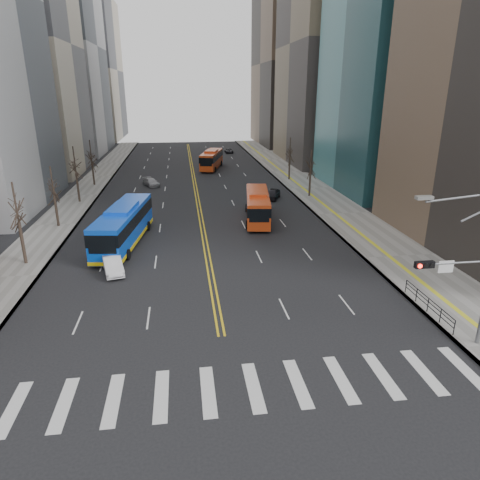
{
  "coord_description": "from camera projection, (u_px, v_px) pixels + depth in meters",
  "views": [
    {
      "loc": [
        -2.01,
        -18.12,
        14.61
      ],
      "look_at": [
        2.12,
        12.01,
        3.86
      ],
      "focal_mm": 32.0,
      "sensor_mm": 36.0,
      "label": 1
    }
  ],
  "objects": [
    {
      "name": "red_bus_far",
      "position": [
        212.0,
        158.0,
        82.5
      ],
      "size": [
        5.37,
        11.59,
        3.58
      ],
      "color": "#CF4116",
      "rests_on": "ground"
    },
    {
      "name": "car_white",
      "position": [
        113.0,
        265.0,
        35.88
      ],
      "size": [
        2.44,
        4.36,
        1.36
      ],
      "primitive_type": "imported",
      "rotation": [
        0.0,
        0.0,
        0.26
      ],
      "color": "silver",
      "rests_on": "ground"
    },
    {
      "name": "blue_bus",
      "position": [
        124.0,
        224.0,
        42.14
      ],
      "size": [
        4.79,
        13.66,
        3.86
      ],
      "color": "blue",
      "rests_on": "ground"
    },
    {
      "name": "car_dark_far",
      "position": [
        229.0,
        151.0,
        103.36
      ],
      "size": [
        1.85,
        3.86,
        1.06
      ],
      "primitive_type": "imported",
      "rotation": [
        0.0,
        0.0,
        0.02
      ],
      "color": "black",
      "rests_on": "ground"
    },
    {
      "name": "sidewalk_right",
      "position": [
        309.0,
        188.0,
        66.3
      ],
      "size": [
        7.0,
        130.0,
        0.15
      ],
      "primitive_type": "cube",
      "color": "gray",
      "rests_on": "ground"
    },
    {
      "name": "red_bus_near",
      "position": [
        258.0,
        204.0,
        49.94
      ],
      "size": [
        4.1,
        11.24,
        3.49
      ],
      "color": "#CF4116",
      "rests_on": "ground"
    },
    {
      "name": "crosswalk",
      "position": [
        231.0,
        389.0,
        22.05
      ],
      "size": [
        26.7,
        4.0,
        0.01
      ],
      "color": "silver",
      "rests_on": "ground"
    },
    {
      "name": "signal_mast",
      "position": [
        469.0,
        273.0,
        24.06
      ],
      "size": [
        5.37,
        0.37,
        9.39
      ],
      "color": "slate",
      "rests_on": "ground"
    },
    {
      "name": "pedestrian_railing",
      "position": [
        428.0,
        303.0,
        29.22
      ],
      "size": [
        0.06,
        6.06,
        1.02
      ],
      "color": "black",
      "rests_on": "sidewalk_right"
    },
    {
      "name": "office_towers",
      "position": [
        187.0,
        35.0,
        78.08
      ],
      "size": [
        83.0,
        134.0,
        58.0
      ],
      "color": "#9D9C9F",
      "rests_on": "ground"
    },
    {
      "name": "street_trees",
      "position": [
        139.0,
        174.0,
        51.79
      ],
      "size": [
        35.2,
        47.2,
        7.6
      ],
      "color": "black",
      "rests_on": "ground"
    },
    {
      "name": "centerline",
      "position": [
        194.0,
        179.0,
        73.43
      ],
      "size": [
        0.55,
        100.0,
        0.01
      ],
      "color": "gold",
      "rests_on": "ground"
    },
    {
      "name": "car_dark_mid",
      "position": [
        272.0,
        194.0,
        60.09
      ],
      "size": [
        3.2,
        4.43,
        1.4
      ],
      "primitive_type": "imported",
      "rotation": [
        0.0,
        0.0,
        -0.42
      ],
      "color": "black",
      "rests_on": "ground"
    },
    {
      "name": "sidewalk_left",
      "position": [
        82.0,
        195.0,
        61.95
      ],
      "size": [
        5.0,
        130.0,
        0.15
      ],
      "primitive_type": "cube",
      "color": "gray",
      "rests_on": "ground"
    },
    {
      "name": "car_silver",
      "position": [
        151.0,
        182.0,
        68.05
      ],
      "size": [
        3.26,
        4.47,
        1.2
      ],
      "primitive_type": "imported",
      "rotation": [
        0.0,
        0.0,
        0.43
      ],
      "color": "#959499",
      "rests_on": "ground"
    },
    {
      "name": "ground",
      "position": [
        231.0,
        389.0,
        22.06
      ],
      "size": [
        220.0,
        220.0,
        0.0
      ],
      "primitive_type": "plane",
      "color": "black"
    }
  ]
}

